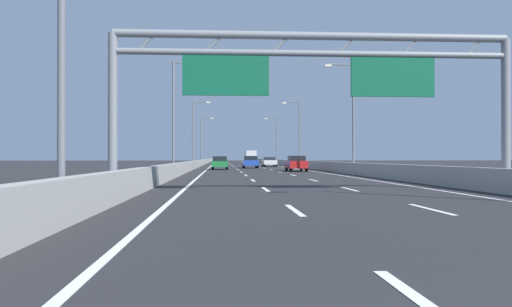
{
  "coord_description": "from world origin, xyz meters",
  "views": [
    {
      "loc": [
        -3.7,
        -1.35,
        1.37
      ],
      "look_at": [
        1.34,
        75.77,
        1.91
      ],
      "focal_mm": 37.92,
      "sensor_mm": 36.0,
      "label": 1
    }
  ],
  "objects": [
    {
      "name": "lane_dash_left_15",
      "position": [
        -1.8,
        138.5,
        0.01
      ],
      "size": [
        0.16,
        3.0,
        0.01
      ],
      "primitive_type": "cube",
      "color": "white",
      "rests_on": "ground_plane"
    },
    {
      "name": "ground_plane",
      "position": [
        0.0,
        100.0,
        0.0
      ],
      "size": [
        260.0,
        260.0,
        0.0
      ],
      "primitive_type": "plane",
      "color": "#262628"
    },
    {
      "name": "blue_car",
      "position": [
        0.03,
        66.65,
        0.78
      ],
      "size": [
        1.87,
        4.48,
        1.54
      ],
      "color": "#2347AD",
      "rests_on": "ground_plane"
    },
    {
      "name": "lane_dash_right_15",
      "position": [
        1.8,
        138.5,
        0.01
      ],
      "size": [
        0.16,
        3.0,
        0.01
      ],
      "primitive_type": "cube",
      "color": "white",
      "rests_on": "ground_plane"
    },
    {
      "name": "lane_dash_left_16",
      "position": [
        -1.8,
        147.5,
        0.01
      ],
      "size": [
        0.16,
        3.0,
        0.01
      ],
      "primitive_type": "cube",
      "color": "white",
      "rests_on": "ground_plane"
    },
    {
      "name": "lane_dash_left_13",
      "position": [
        -1.8,
        120.5,
        0.01
      ],
      "size": [
        0.16,
        3.0,
        0.01
      ],
      "primitive_type": "cube",
      "color": "white",
      "rests_on": "ground_plane"
    },
    {
      "name": "lane_dash_right_3",
      "position": [
        1.8,
        30.5,
        0.01
      ],
      "size": [
        0.16,
        3.0,
        0.01
      ],
      "primitive_type": "cube",
      "color": "white",
      "rests_on": "ground_plane"
    },
    {
      "name": "lane_dash_right_13",
      "position": [
        1.8,
        120.5,
        0.01
      ],
      "size": [
        0.16,
        3.0,
        0.01
      ],
      "primitive_type": "cube",
      "color": "white",
      "rests_on": "ground_plane"
    },
    {
      "name": "streetlamp_left_far",
      "position": [
        -7.47,
        76.41,
        5.4
      ],
      "size": [
        2.58,
        0.28,
        9.5
      ],
      "color": "slate",
      "rests_on": "ground_plane"
    },
    {
      "name": "edge_line_right",
      "position": [
        5.25,
        88.0,
        0.01
      ],
      "size": [
        0.16,
        176.0,
        0.01
      ],
      "primitive_type": "cube",
      "color": "white",
      "rests_on": "ground_plane"
    },
    {
      "name": "lane_dash_left_9",
      "position": [
        -1.8,
        84.5,
        0.01
      ],
      "size": [
        0.16,
        3.0,
        0.01
      ],
      "primitive_type": "cube",
      "color": "white",
      "rests_on": "ground_plane"
    },
    {
      "name": "lane_dash_right_12",
      "position": [
        1.8,
        111.5,
        0.01
      ],
      "size": [
        0.16,
        3.0,
        0.01
      ],
      "primitive_type": "cube",
      "color": "white",
      "rests_on": "ground_plane"
    },
    {
      "name": "lane_dash_right_4",
      "position": [
        1.8,
        39.5,
        0.01
      ],
      "size": [
        0.16,
        3.0,
        0.01
      ],
      "primitive_type": "cube",
      "color": "white",
      "rests_on": "ground_plane"
    },
    {
      "name": "lane_dash_left_11",
      "position": [
        -1.8,
        102.5,
        0.01
      ],
      "size": [
        0.16,
        3.0,
        0.01
      ],
      "primitive_type": "cube",
      "color": "white",
      "rests_on": "ground_plane"
    },
    {
      "name": "green_car",
      "position": [
        -3.8,
        58.89,
        0.74
      ],
      "size": [
        1.77,
        4.27,
        1.48
      ],
      "color": "#1E7A38",
      "rests_on": "ground_plane"
    },
    {
      "name": "lane_dash_right_11",
      "position": [
        1.8,
        102.5,
        0.01
      ],
      "size": [
        0.16,
        3.0,
        0.01
      ],
      "primitive_type": "cube",
      "color": "white",
      "rests_on": "ground_plane"
    },
    {
      "name": "lane_dash_left_14",
      "position": [
        -1.8,
        129.5,
        0.01
      ],
      "size": [
        0.16,
        3.0,
        0.01
      ],
      "primitive_type": "cube",
      "color": "white",
      "rests_on": "ground_plane"
    },
    {
      "name": "lane_dash_left_3",
      "position": [
        -1.8,
        30.5,
        0.01
      ],
      "size": [
        0.16,
        3.0,
        0.01
      ],
      "primitive_type": "cube",
      "color": "white",
      "rests_on": "ground_plane"
    },
    {
      "name": "lane_dash_right_16",
      "position": [
        1.8,
        147.5,
        0.01
      ],
      "size": [
        0.16,
        3.0,
        0.01
      ],
      "primitive_type": "cube",
      "color": "white",
      "rests_on": "ground_plane"
    },
    {
      "name": "lane_dash_left_1",
      "position": [
        -1.8,
        12.5,
        0.01
      ],
      "size": [
        0.16,
        3.0,
        0.01
      ],
      "primitive_type": "cube",
      "color": "white",
      "rests_on": "ground_plane"
    },
    {
      "name": "white_car",
      "position": [
        3.43,
        77.69,
        0.73
      ],
      "size": [
        1.89,
        4.48,
        1.39
      ],
      "color": "silver",
      "rests_on": "ground_plane"
    },
    {
      "name": "streetlamp_left_mid",
      "position": [
        -7.47,
        44.45,
        5.4
      ],
      "size": [
        2.58,
        0.28,
        9.5
      ],
      "color": "slate",
      "rests_on": "ground_plane"
    },
    {
      "name": "red_car",
      "position": [
        3.65,
        50.9,
        0.78
      ],
      "size": [
        1.71,
        4.37,
        1.51
      ],
      "color": "red",
      "rests_on": "ground_plane"
    },
    {
      "name": "streetlamp_left_distant",
      "position": [
        -7.47,
        108.37,
        5.4
      ],
      "size": [
        2.58,
        0.28,
        9.5
      ],
      "color": "slate",
      "rests_on": "ground_plane"
    },
    {
      "name": "sign_gantry",
      "position": [
        -0.04,
        19.89,
        4.81
      ],
      "size": [
        16.13,
        0.36,
        6.36
      ],
      "color": "gray",
      "rests_on": "ground_plane"
    },
    {
      "name": "lane_dash_right_7",
      "position": [
        1.8,
        66.5,
        0.01
      ],
      "size": [
        0.16,
        3.0,
        0.01
      ],
      "primitive_type": "cube",
      "color": "white",
      "rests_on": "ground_plane"
    },
    {
      "name": "lane_dash_left_8",
      "position": [
        -1.8,
        75.5,
        0.01
      ],
      "size": [
        0.16,
        3.0,
        0.01
      ],
      "primitive_type": "cube",
      "color": "white",
      "rests_on": "ground_plane"
    },
    {
      "name": "streetlamp_right_far",
      "position": [
        7.47,
        76.41,
        5.4
      ],
      "size": [
        2.58,
        0.28,
        9.5
      ],
      "color": "slate",
      "rests_on": "ground_plane"
    },
    {
      "name": "lane_dash_left_4",
      "position": [
        -1.8,
        39.5,
        0.01
      ],
      "size": [
        0.16,
        3.0,
        0.01
      ],
      "primitive_type": "cube",
      "color": "white",
      "rests_on": "ground_plane"
    },
    {
      "name": "barrier_right",
      "position": [
        6.9,
        110.0,
        0.47
      ],
      "size": [
        0.45,
        220.0,
        0.95
      ],
      "color": "#9E9E99",
      "rests_on": "ground_plane"
    },
    {
      "name": "lane_dash_right_10",
      "position": [
        1.8,
        93.5,
        0.01
      ],
      "size": [
        0.16,
        3.0,
        0.01
      ],
      "primitive_type": "cube",
      "color": "white",
      "rests_on": "ground_plane"
    },
    {
      "name": "lane_dash_left_0",
      "position": [
        -1.8,
        3.5,
        0.01
      ],
      "size": [
        0.16,
        3.0,
        0.01
      ],
      "primitive_type": "cube",
      "color": "white",
      "rests_on": "ground_plane"
    },
    {
      "name": "lane_dash_right_2",
      "position": [
        1.8,
        21.5,
        0.01
      ],
      "size": [
        0.16,
        3.0,
        0.01
      ],
      "primitive_type": "cube",
      "color": "white",
      "rests_on": "ground_plane"
    },
    {
      "name": "streetlamp_right_distant",
      "position": [
        7.47,
        108.37,
        5.4
      ],
      "size": [
        2.58,
        0.28,
        9.5
      ],
      "color": "slate",
      "rests_on": "ground_plane"
    },
    {
      "name": "box_truck",
      "position": [
        3.36,
        126.25,
        1.63
      ],
      "size": [
        2.41,
        7.65,
        2.91
      ],
      "color": "silver",
      "rests_on": "ground_plane"
    },
    {
      "name": "lane_dash_left_7",
      "position": [
        -1.8,
        66.5,
        0.01
      ],
      "size": [
        0.16,
        3.0,
        0.01
      ],
      "primitive_type": "cube",
      "color": "white",
      "rests_on": "ground_plane"
    },
    {
      "name": "lane_dash_right_1",
      "position": [
        1.8,
        12.5,
        0.01
      ],
      "size": [
        0.16,
        3.0,
        0.01
      ],
      "primitive_type": "cube",
      "color": "white",
      "rests_on": "ground_plane"
    },
    {
      "name": "lane_dash_right_14",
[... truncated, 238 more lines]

